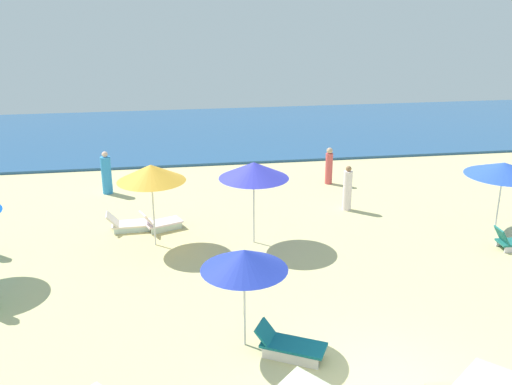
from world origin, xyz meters
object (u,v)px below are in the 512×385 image
Objects in this scene: umbrella_3 at (504,169)px; beachgoer_2 at (329,166)px; lounge_chair_1_0 at (160,223)px; umbrella_4 at (244,260)px; umbrella_2 at (254,170)px; lounge_chair_1_1 at (128,224)px; umbrella_1 at (151,173)px; lounge_chair_4_0 at (289,345)px; beachgoer_4 at (347,189)px; beachgoer_1 at (106,174)px.

umbrella_3 is 7.19m from beachgoer_2.
umbrella_4 is at bearing 172.67° from lounge_chair_1_0.
umbrella_2 is 1.08× the size of umbrella_3.
lounge_chair_1_0 reaches higher than lounge_chair_1_1.
umbrella_1 is at bearing 109.31° from umbrella_4.
umbrella_3 reaches higher than lounge_chair_4_0.
beachgoer_2 is (7.11, 5.14, -1.63)m from umbrella_1.
umbrella_2 is 1.58× the size of beachgoer_4.
umbrella_3 is at bearing 29.75° from umbrella_4.
umbrella_2 reaches higher than umbrella_4.
lounge_chair_1_1 is (-0.92, 1.36, -2.15)m from umbrella_1.
beachgoer_4 is at bearing 31.58° from umbrella_2.
umbrella_2 reaches higher than lounge_chair_1_0.
lounge_chair_1_1 is 0.56× the size of umbrella_2.
lounge_chair_4_0 is (2.94, -6.39, -2.11)m from umbrella_1.
beachgoer_1 is (-1.00, 3.95, 0.56)m from lounge_chair_1_1.
lounge_chair_1_1 is at bearing 59.59° from lounge_chair_1_0.
beachgoer_2 reaches higher than lounge_chair_4_0.
umbrella_1 reaches higher than umbrella_4.
umbrella_1 is 5.87m from beachgoer_1.
beachgoer_2 is (5.07, 10.96, -1.37)m from umbrella_4.
lounge_chair_4_0 is 12.27m from beachgoer_2.
beachgoer_4 is (-4.38, 2.59, -1.34)m from umbrella_3.
beachgoer_4 is (8.84, -3.26, -0.01)m from beachgoer_1.
lounge_chair_1_0 is at bearing 46.74° from beachgoer_4.
umbrella_3 is 10.66m from umbrella_4.
lounge_chair_1_1 is 12.51m from umbrella_3.
umbrella_4 is at bearing 86.64° from lounge_chair_4_0.
umbrella_4 is at bearing -159.99° from lounge_chair_1_1.
lounge_chair_1_1 is 8.89m from beachgoer_2.
umbrella_4 is at bearing 97.88° from beachgoer_4.
beachgoer_1 is at bearing 109.81° from umbrella_1.
umbrella_1 reaches higher than beachgoer_2.
beachgoer_2 is (4.00, 5.43, -1.66)m from umbrella_2.
umbrella_3 is 1.05× the size of umbrella_4.
lounge_chair_1_1 is 0.63× the size of umbrella_4.
lounge_chair_1_0 is 0.99× the size of lounge_chair_1_1.
lounge_chair_1_0 is at bearing 171.10° from umbrella_3.
beachgoer_1 is at bearing 176.40° from beachgoer_2.
umbrella_2 is at bearing 81.35° from beachgoer_1.
lounge_chair_4_0 is (-8.36, -5.85, -1.86)m from umbrella_3.
beachgoer_2 is 3.09m from beachgoer_4.
umbrella_4 is at bearing 59.06° from beachgoer_1.
lounge_chair_1_0 is 0.55× the size of umbrella_2.
beachgoer_2 is (-4.19, 5.67, -1.38)m from umbrella_3.
lounge_chair_4_0 reaches higher than lounge_chair_1_1.
umbrella_3 is 1.43× the size of beachgoer_1.
lounge_chair_1_1 is at bearing 123.92° from umbrella_1.
umbrella_3 reaches higher than lounge_chair_1_1.
lounge_chair_1_0 is at bearing 153.03° from umbrella_2.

